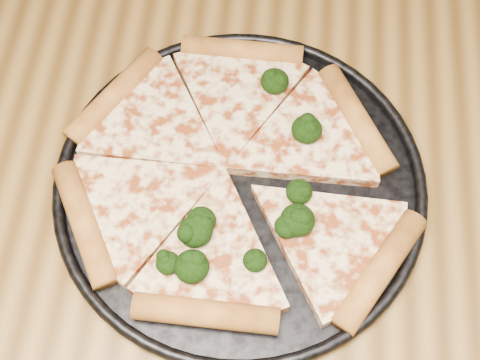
{
  "coord_description": "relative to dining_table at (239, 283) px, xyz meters",
  "views": [
    {
      "loc": [
        0.02,
        -0.24,
        1.38
      ],
      "look_at": [
        -0.01,
        0.07,
        0.77
      ],
      "focal_mm": 50.18,
      "sensor_mm": 36.0,
      "label": 1
    }
  ],
  "objects": [
    {
      "name": "broccoli_florets",
      "position": [
        0.01,
        0.05,
        0.12
      ],
      "size": [
        0.15,
        0.25,
        0.03
      ],
      "color": "black",
      "rests_on": "pizza"
    },
    {
      "name": "dining_table",
      "position": [
        0.0,
        0.0,
        0.0
      ],
      "size": [
        1.2,
        0.9,
        0.75
      ],
      "color": "brown",
      "rests_on": "ground"
    },
    {
      "name": "pizza_pan",
      "position": [
        -0.01,
        0.07,
        0.1
      ],
      "size": [
        0.39,
        0.39,
        0.02
      ],
      "color": "black",
      "rests_on": "dining_table"
    },
    {
      "name": "pizza",
      "position": [
        -0.02,
        0.08,
        0.11
      ],
      "size": [
        0.38,
        0.34,
        0.03
      ],
      "rotation": [
        0.0,
        0.0,
        -0.02
      ],
      "color": "beige",
      "rests_on": "pizza_pan"
    }
  ]
}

